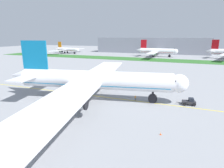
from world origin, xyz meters
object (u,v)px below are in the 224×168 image
(pushback_tug, at_px, (189,102))
(parked_airliner_far_centre, at_px, (156,51))
(ground_crew_marshaller_front, at_px, (32,125))
(ground_crew_wingwalker_port, at_px, (135,97))
(service_truck_baggage_loader, at_px, (175,78))
(traffic_cone_near_nose, at_px, (161,133))
(airliner_foreground, at_px, (92,80))
(parked_airliner_far_left, at_px, (67,49))

(pushback_tug, relative_size, parked_airliner_far_centre, 0.09)
(pushback_tug, relative_size, ground_crew_marshaller_front, 3.12)
(pushback_tug, distance_m, ground_crew_wingwalker_port, 15.82)
(service_truck_baggage_loader, relative_size, parked_airliner_far_centre, 0.09)
(ground_crew_wingwalker_port, relative_size, parked_airliner_far_centre, 0.03)
(ground_crew_wingwalker_port, relative_size, traffic_cone_near_nose, 2.75)
(airliner_foreground, xyz_separation_m, parked_airliner_far_centre, (-0.30, 137.42, -0.72))
(pushback_tug, height_order, ground_crew_marshaller_front, pushback_tug)
(ground_crew_wingwalker_port, bearing_deg, ground_crew_marshaller_front, -120.47)
(airliner_foreground, distance_m, parked_airliner_far_left, 171.62)
(service_truck_baggage_loader, distance_m, parked_airliner_far_centre, 104.03)
(parked_airliner_far_centre, bearing_deg, traffic_cone_near_nose, -81.25)
(pushback_tug, xyz_separation_m, service_truck_baggage_loader, (-5.76, 30.63, 0.51))
(pushback_tug, relative_size, traffic_cone_near_nose, 9.51)
(parked_airliner_far_left, bearing_deg, ground_crew_wingwalker_port, -49.06)
(parked_airliner_far_left, height_order, parked_airliner_far_centre, parked_airliner_far_centre)
(pushback_tug, bearing_deg, traffic_cone_near_nose, -105.03)
(parked_airliner_far_left, bearing_deg, service_truck_baggage_loader, -38.81)
(service_truck_baggage_loader, relative_size, parked_airliner_far_left, 0.10)
(ground_crew_marshaller_front, bearing_deg, parked_airliner_far_left, 121.99)
(pushback_tug, distance_m, parked_airliner_far_left, 186.35)
(ground_crew_wingwalker_port, xyz_separation_m, parked_airliner_far_centre, (-13.30, 133.68, 4.50))
(service_truck_baggage_loader, bearing_deg, traffic_cone_near_nose, -89.75)
(ground_crew_marshaller_front, height_order, parked_airliner_far_centre, parked_airliner_far_centre)
(airliner_foreground, bearing_deg, ground_crew_wingwalker_port, 16.07)
(airliner_foreground, relative_size, pushback_tug, 16.46)
(pushback_tug, relative_size, ground_crew_wingwalker_port, 3.46)
(airliner_foreground, bearing_deg, pushback_tug, 10.80)
(ground_crew_marshaller_front, bearing_deg, parked_airliner_far_centre, 89.13)
(airliner_foreground, height_order, ground_crew_marshaller_front, airliner_foreground)
(ground_crew_wingwalker_port, distance_m, traffic_cone_near_nose, 21.48)
(ground_crew_wingwalker_port, distance_m, parked_airliner_far_left, 176.90)
(pushback_tug, bearing_deg, parked_airliner_far_left, 134.95)
(pushback_tug, xyz_separation_m, parked_airliner_far_left, (-131.62, 131.86, 3.51))
(ground_crew_wingwalker_port, height_order, parked_airliner_far_left, parked_airliner_far_left)
(ground_crew_wingwalker_port, height_order, ground_crew_marshaller_front, ground_crew_marshaller_front)
(airliner_foreground, bearing_deg, parked_airliner_far_centre, 90.13)
(ground_crew_wingwalker_port, xyz_separation_m, traffic_cone_near_nose, (10.18, -18.91, -0.69))
(service_truck_baggage_loader, bearing_deg, pushback_tug, -79.34)
(ground_crew_wingwalker_port, relative_size, ground_crew_marshaller_front, 0.90)
(ground_crew_marshaller_front, bearing_deg, ground_crew_wingwalker_port, 59.53)
(airliner_foreground, height_order, ground_crew_wingwalker_port, airliner_foreground)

